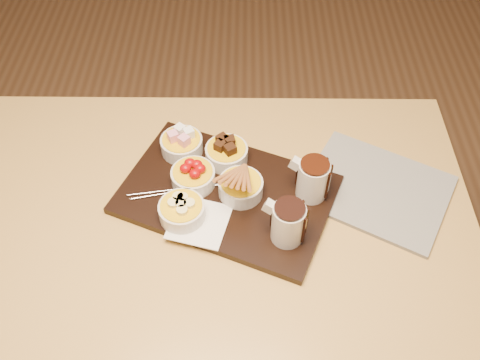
{
  "coord_description": "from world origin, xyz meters",
  "views": [
    {
      "loc": [
        0.09,
        -0.69,
        1.7
      ],
      "look_at": [
        0.08,
        0.06,
        0.81
      ],
      "focal_mm": 40.0,
      "sensor_mm": 36.0,
      "label": 1
    }
  ],
  "objects_px": {
    "dining_table": "(206,244)",
    "pitcher_dark_chocolate": "(288,223)",
    "serving_board": "(227,194)",
    "newspaper": "(376,189)",
    "pitcher_milk_chocolate": "(313,180)",
    "bowl_strawberries": "(193,177)"
  },
  "relations": [
    {
      "from": "bowl_strawberries",
      "to": "pitcher_dark_chocolate",
      "type": "relative_size",
      "value": 1.06
    },
    {
      "from": "pitcher_dark_chocolate",
      "to": "pitcher_milk_chocolate",
      "type": "distance_m",
      "value": 0.13
    },
    {
      "from": "dining_table",
      "to": "pitcher_dark_chocolate",
      "type": "bearing_deg",
      "value": -17.65
    },
    {
      "from": "pitcher_milk_chocolate",
      "to": "newspaper",
      "type": "height_order",
      "value": "pitcher_milk_chocolate"
    },
    {
      "from": "bowl_strawberries",
      "to": "newspaper",
      "type": "xyz_separation_m",
      "value": [
        0.42,
        -0.0,
        -0.03
      ]
    },
    {
      "from": "bowl_strawberries",
      "to": "serving_board",
      "type": "bearing_deg",
      "value": -18.97
    },
    {
      "from": "dining_table",
      "to": "pitcher_dark_chocolate",
      "type": "relative_size",
      "value": 12.75
    },
    {
      "from": "pitcher_milk_chocolate",
      "to": "pitcher_dark_chocolate",
      "type": "bearing_deg",
      "value": -94.4
    },
    {
      "from": "bowl_strawberries",
      "to": "pitcher_milk_chocolate",
      "type": "relative_size",
      "value": 1.06
    },
    {
      "from": "serving_board",
      "to": "newspaper",
      "type": "distance_m",
      "value": 0.34
    },
    {
      "from": "serving_board",
      "to": "newspaper",
      "type": "xyz_separation_m",
      "value": [
        0.34,
        0.02,
        -0.0
      ]
    },
    {
      "from": "dining_table",
      "to": "pitcher_milk_chocolate",
      "type": "xyz_separation_m",
      "value": [
        0.24,
        0.06,
        0.16
      ]
    },
    {
      "from": "pitcher_milk_chocolate",
      "to": "newspaper",
      "type": "distance_m",
      "value": 0.17
    },
    {
      "from": "dining_table",
      "to": "pitcher_dark_chocolate",
      "type": "height_order",
      "value": "pitcher_dark_chocolate"
    },
    {
      "from": "bowl_strawberries",
      "to": "pitcher_dark_chocolate",
      "type": "bearing_deg",
      "value": -35.2
    },
    {
      "from": "dining_table",
      "to": "newspaper",
      "type": "height_order",
      "value": "newspaper"
    },
    {
      "from": "bowl_strawberries",
      "to": "pitcher_milk_chocolate",
      "type": "xyz_separation_m",
      "value": [
        0.26,
        -0.03,
        0.03
      ]
    },
    {
      "from": "bowl_strawberries",
      "to": "newspaper",
      "type": "relative_size",
      "value": 0.32
    },
    {
      "from": "serving_board",
      "to": "pitcher_milk_chocolate",
      "type": "relative_size",
      "value": 4.89
    },
    {
      "from": "serving_board",
      "to": "pitcher_milk_chocolate",
      "type": "xyz_separation_m",
      "value": [
        0.19,
        -0.0,
        0.06
      ]
    },
    {
      "from": "serving_board",
      "to": "pitcher_milk_chocolate",
      "type": "bearing_deg",
      "value": 21.8
    },
    {
      "from": "bowl_strawberries",
      "to": "pitcher_milk_chocolate",
      "type": "distance_m",
      "value": 0.27
    }
  ]
}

